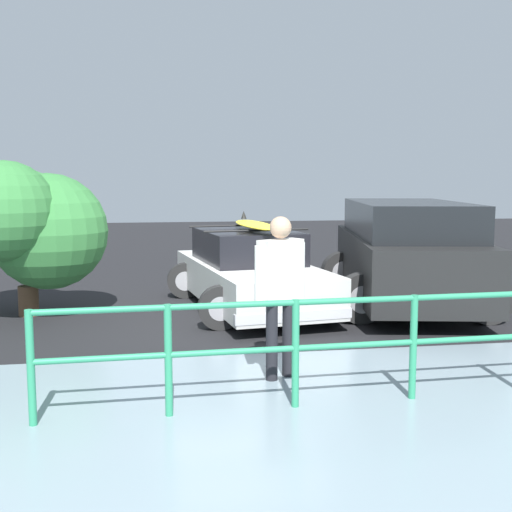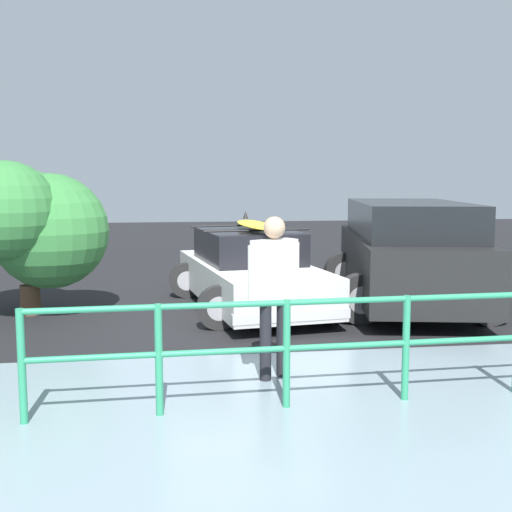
% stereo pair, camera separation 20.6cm
% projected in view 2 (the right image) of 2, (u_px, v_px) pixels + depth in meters
% --- Properties ---
extents(ground_plane, '(44.00, 44.00, 0.02)m').
position_uv_depth(ground_plane, '(241.00, 316.00, 10.09)').
color(ground_plane, black).
rests_on(ground_plane, ground).
extents(sedan_car, '(2.67, 4.36, 1.57)m').
position_uv_depth(sedan_car, '(250.00, 272.00, 10.59)').
color(sedan_car, silver).
rests_on(sedan_car, ground).
extents(suv_car, '(3.12, 4.97, 1.76)m').
position_uv_depth(suv_car, '(408.00, 252.00, 10.75)').
color(suv_car, black).
rests_on(suv_car, ground).
extents(person_bystander, '(0.60, 0.42, 1.75)m').
position_uv_depth(person_bystander, '(274.00, 282.00, 6.80)').
color(person_bystander, black).
rests_on(person_bystander, ground).
extents(railing_fence, '(8.34, 0.36, 1.03)m').
position_uv_depth(railing_fence, '(463.00, 330.00, 6.28)').
color(railing_fence, '#2D9366').
rests_on(railing_fence, ground).
extents(bush_near_left, '(2.48, 2.44, 2.41)m').
position_uv_depth(bush_near_left, '(30.00, 221.00, 9.89)').
color(bush_near_left, brown).
rests_on(bush_near_left, ground).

